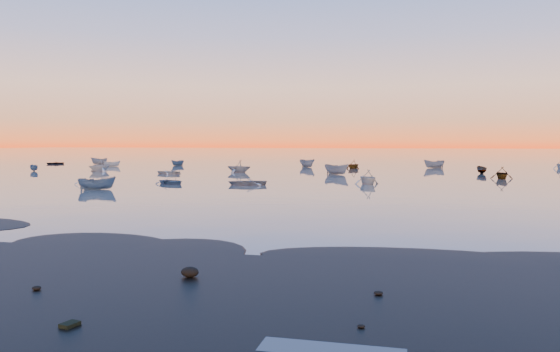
% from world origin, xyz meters
% --- Properties ---
extents(ground, '(600.00, 600.00, 0.00)m').
position_xyz_m(ground, '(0.00, 100.00, 0.00)').
color(ground, slate).
rests_on(ground, ground).
extents(mud_lobes, '(140.00, 6.00, 0.07)m').
position_xyz_m(mud_lobes, '(0.00, -1.00, 0.01)').
color(mud_lobes, black).
rests_on(mud_lobes, ground).
extents(moored_fleet, '(124.00, 58.00, 1.20)m').
position_xyz_m(moored_fleet, '(0.00, 53.00, 0.00)').
color(moored_fleet, '#BBBAB6').
rests_on(moored_fleet, ground).
extents(boat_near_left, '(4.32, 4.24, 1.07)m').
position_xyz_m(boat_near_left, '(-18.78, 28.94, 0.00)').
color(boat_near_left, '#BBBAB6').
rests_on(boat_near_left, ground).
extents(boat_near_center, '(3.03, 4.02, 1.28)m').
position_xyz_m(boat_near_center, '(-14.88, 24.00, 0.00)').
color(boat_near_center, '#3A556F').
rests_on(boat_near_center, ground).
extents(boat_near_right, '(3.87, 3.38, 1.26)m').
position_xyz_m(boat_near_right, '(11.00, 37.82, 0.00)').
color(boat_near_right, '#BBBAB6').
rests_on(boat_near_right, ground).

